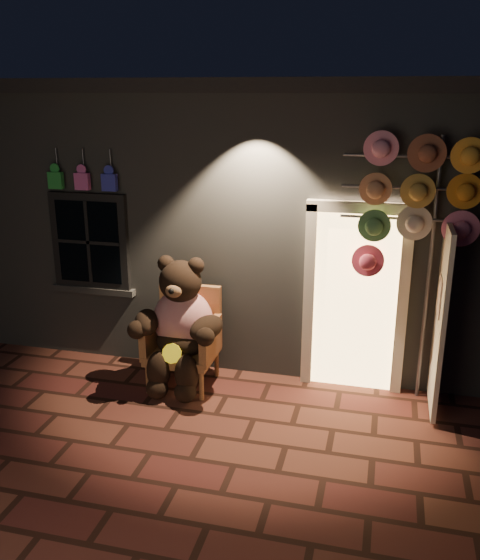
% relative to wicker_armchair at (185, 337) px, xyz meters
% --- Properties ---
extents(ground, '(60.00, 60.00, 0.00)m').
position_rel_wicker_armchair_xyz_m(ground, '(0.56, -1.08, -0.57)').
color(ground, '#5A2E22').
rests_on(ground, ground).
extents(shop_building, '(7.30, 5.95, 3.51)m').
position_rel_wicker_armchair_xyz_m(shop_building, '(0.57, 2.91, 1.16)').
color(shop_building, slate).
rests_on(shop_building, ground).
extents(wicker_armchair, '(0.79, 0.71, 1.15)m').
position_rel_wicker_armchair_xyz_m(wicker_armchair, '(0.00, 0.00, 0.00)').
color(wicker_armchair, '#AC7642').
rests_on(wicker_armchair, ground).
extents(teddy_bear, '(1.13, 0.87, 1.56)m').
position_rel_wicker_armchair_xyz_m(teddy_bear, '(-0.00, -0.15, 0.21)').
color(teddy_bear, '#AB1219').
rests_on(teddy_bear, ground).
extents(hat_rack, '(1.83, 0.22, 2.93)m').
position_rel_wicker_armchair_xyz_m(hat_rack, '(2.65, 0.20, 1.72)').
color(hat_rack, '#59595E').
rests_on(hat_rack, ground).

